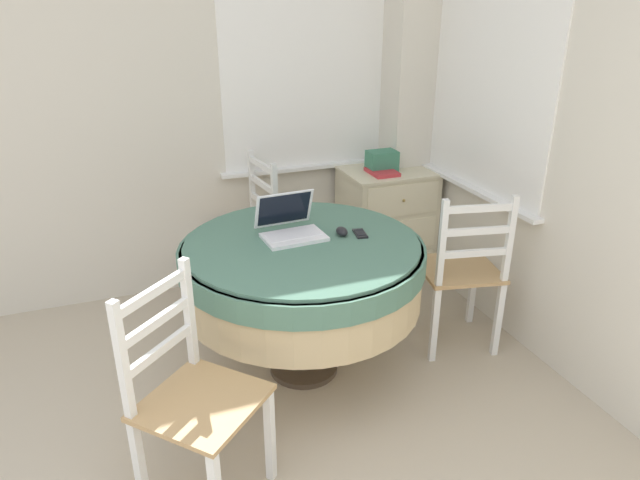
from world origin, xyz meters
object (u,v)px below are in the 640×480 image
(corner_cabinet, at_px, (385,222))
(dining_chair_camera_near, at_px, (192,398))
(round_dining_table, at_px, (302,269))
(dining_chair_near_back_window, at_px, (245,232))
(cell_phone, at_px, (360,233))
(computer_mouse, at_px, (342,231))
(laptop, at_px, (290,227))
(book_on_cabinet, at_px, (382,172))
(dining_chair_near_right_window, at_px, (462,272))
(storage_box, at_px, (382,161))

(corner_cabinet, bearing_deg, dining_chair_camera_near, -135.88)
(round_dining_table, bearing_deg, corner_cabinet, 44.51)
(dining_chair_near_back_window, bearing_deg, cell_phone, -67.51)
(computer_mouse, distance_m, corner_cabinet, 1.22)
(laptop, xyz_separation_m, book_on_cabinet, (0.87, 0.75, -0.02))
(computer_mouse, xyz_separation_m, cell_phone, (0.09, -0.02, -0.02))
(dining_chair_near_back_window, relative_size, book_on_cabinet, 4.27)
(dining_chair_camera_near, bearing_deg, cell_phone, 32.33)
(dining_chair_near_back_window, bearing_deg, computer_mouse, -72.15)
(round_dining_table, xyz_separation_m, dining_chair_camera_near, (-0.65, -0.62, -0.14))
(computer_mouse, bearing_deg, laptop, 159.28)
(round_dining_table, relative_size, dining_chair_camera_near, 1.29)
(round_dining_table, xyz_separation_m, dining_chair_near_back_window, (-0.08, 0.90, -0.14))
(cell_phone, height_order, dining_chair_near_right_window, dining_chair_near_right_window)
(dining_chair_near_back_window, bearing_deg, dining_chair_camera_near, -110.73)
(corner_cabinet, height_order, storage_box, storage_box)
(cell_phone, xyz_separation_m, dining_chair_near_right_window, (0.59, -0.06, -0.30))
(round_dining_table, distance_m, corner_cabinet, 1.32)
(dining_chair_near_right_window, xyz_separation_m, dining_chair_camera_near, (-1.55, -0.55, 0.00))
(dining_chair_near_back_window, height_order, dining_chair_camera_near, same)
(dining_chair_near_right_window, relative_size, corner_cabinet, 1.22)
(corner_cabinet, distance_m, storage_box, 0.45)
(computer_mouse, distance_m, dining_chair_camera_near, 1.11)
(round_dining_table, bearing_deg, dining_chair_near_right_window, -4.75)
(dining_chair_near_back_window, bearing_deg, book_on_cabinet, -3.74)
(dining_chair_near_right_window, bearing_deg, cell_phone, 174.41)
(computer_mouse, distance_m, dining_chair_near_right_window, 0.75)
(storage_box, bearing_deg, book_on_cabinet, -113.32)
(round_dining_table, xyz_separation_m, book_on_cabinet, (0.85, 0.84, 0.18))
(storage_box, distance_m, book_on_cabinet, 0.09)
(dining_chair_camera_near, distance_m, corner_cabinet, 2.20)
(dining_chair_camera_near, bearing_deg, corner_cabinet, 44.12)
(cell_phone, relative_size, book_on_cabinet, 0.55)
(dining_chair_camera_near, height_order, corner_cabinet, dining_chair_camera_near)
(laptop, xyz_separation_m, storage_box, (0.90, 0.81, 0.04))
(dining_chair_camera_near, bearing_deg, computer_mouse, 35.86)
(dining_chair_near_right_window, distance_m, dining_chair_camera_near, 1.64)
(cell_phone, distance_m, dining_chair_near_back_window, 1.04)
(dining_chair_near_back_window, bearing_deg, corner_cabinet, 0.64)
(dining_chair_near_right_window, bearing_deg, laptop, 169.62)
(round_dining_table, distance_m, dining_chair_camera_near, 0.91)
(storage_box, relative_size, book_on_cabinet, 0.88)
(cell_phone, bearing_deg, computer_mouse, 167.38)
(corner_cabinet, bearing_deg, laptop, -139.46)
(dining_chair_near_back_window, relative_size, corner_cabinet, 1.22)
(round_dining_table, height_order, cell_phone, cell_phone)
(corner_cabinet, bearing_deg, computer_mouse, -128.27)
(computer_mouse, distance_m, dining_chair_near_back_window, 0.99)
(computer_mouse, height_order, storage_box, storage_box)
(computer_mouse, distance_m, storage_box, 1.12)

